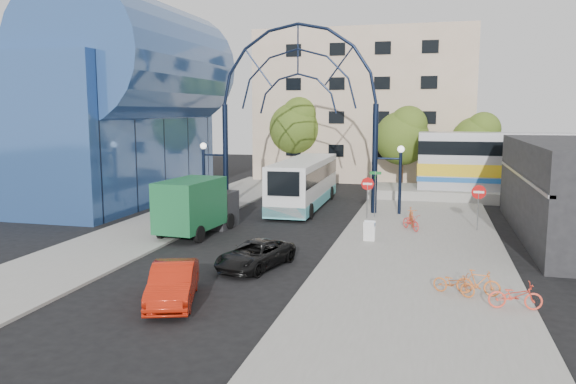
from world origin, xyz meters
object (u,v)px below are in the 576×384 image
(street_name_sign, at_px, (375,184))
(city_bus, at_px, (304,182))
(green_truck, at_px, (198,206))
(bike_near_a, at_px, (411,222))
(do_not_enter_sign, at_px, (479,197))
(tree_north_a, at_px, (403,135))
(red_sedan, at_px, (173,283))
(black_suv, at_px, (255,255))
(bike_far_a, at_px, (454,283))
(sandwich_board, at_px, (369,229))
(bike_near_b, at_px, (411,217))
(tree_north_b, at_px, (297,125))
(bike_far_c, at_px, (515,296))
(gateway_arch, at_px, (298,79))
(bike_far_b, at_px, (478,283))
(stop_sign, at_px, (367,188))
(tree_north_c, at_px, (478,139))

(street_name_sign, xyz_separation_m, city_bus, (-5.16, 3.20, -0.42))
(green_truck, height_order, bike_near_a, green_truck)
(do_not_enter_sign, bearing_deg, tree_north_a, 107.03)
(do_not_enter_sign, height_order, red_sedan, do_not_enter_sign)
(black_suv, bearing_deg, bike_far_a, 1.84)
(sandwich_board, relative_size, bike_far_a, 0.64)
(street_name_sign, relative_size, sandwich_board, 2.83)
(bike_near_a, height_order, bike_near_b, bike_near_b)
(do_not_enter_sign, distance_m, tree_north_b, 25.09)
(bike_near_a, distance_m, bike_near_b, 0.97)
(bike_far_c, bearing_deg, black_suv, 69.02)
(red_sedan, distance_m, bike_near_a, 15.64)
(tree_north_b, relative_size, bike_far_a, 5.16)
(gateway_arch, height_order, street_name_sign, gateway_arch)
(tree_north_a, xyz_separation_m, city_bus, (-6.08, -10.13, -2.90))
(street_name_sign, relative_size, city_bus, 0.23)
(gateway_arch, relative_size, bike_far_b, 9.10)
(tree_north_b, bearing_deg, tree_north_a, -21.80)
(street_name_sign, xyz_separation_m, black_suv, (-3.73, -12.29, -1.56))
(red_sedan, bearing_deg, bike_far_b, -2.00)
(sandwich_board, bearing_deg, tree_north_a, 88.50)
(street_name_sign, distance_m, bike_far_c, 16.45)
(stop_sign, height_order, do_not_enter_sign, stop_sign)
(city_bus, bearing_deg, bike_far_b, -60.38)
(tree_north_b, bearing_deg, bike_far_a, -67.13)
(tree_north_c, bearing_deg, gateway_arch, -131.04)
(red_sedan, bearing_deg, gateway_arch, 71.41)
(city_bus, relative_size, green_truck, 1.95)
(bike_far_c, bearing_deg, stop_sign, 19.47)
(tree_north_a, height_order, bike_far_a, tree_north_a)
(gateway_arch, height_order, city_bus, gateway_arch)
(stop_sign, bearing_deg, street_name_sign, 56.36)
(tree_north_c, bearing_deg, bike_far_b, -93.67)
(tree_north_c, relative_size, city_bus, 0.54)
(tree_north_b, xyz_separation_m, bike_far_a, (13.29, -31.50, -4.74))
(do_not_enter_sign, height_order, city_bus, city_bus)
(bike_near_a, bearing_deg, street_name_sign, 92.80)
(green_truck, xyz_separation_m, bike_far_a, (12.95, -7.48, -0.98))
(black_suv, xyz_separation_m, bike_far_c, (9.83, -2.90, -0.00))
(tree_north_c, bearing_deg, red_sedan, -110.42)
(street_name_sign, bearing_deg, city_bus, 148.23)
(stop_sign, xyz_separation_m, do_not_enter_sign, (6.20, -2.00, -0.02))
(bike_far_b, bearing_deg, bike_far_c, -130.38)
(green_truck, bearing_deg, tree_north_a, 68.87)
(do_not_enter_sign, distance_m, tree_north_c, 18.11)
(bike_near_b, bearing_deg, bike_near_a, -97.38)
(tree_north_c, height_order, red_sedan, tree_north_c)
(tree_north_b, relative_size, red_sedan, 1.95)
(stop_sign, xyz_separation_m, city_bus, (-4.76, 3.80, -0.28))
(street_name_sign, height_order, bike_near_a, street_name_sign)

